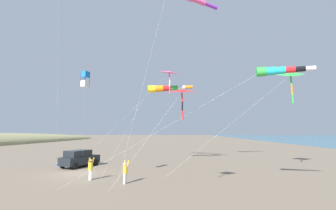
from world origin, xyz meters
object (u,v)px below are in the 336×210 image
object	(u,v)px
person_child_green_jacket	(125,171)
kite_delta_checkered_midright	(182,92)
kite_windsock_long_streamer_left	(277,71)
parked_car	(80,158)
cooler_box	(60,164)
kite_delta_green_low_center	(291,75)
kite_windsock_red_high_left	(164,88)
person_adult_flyer	(91,168)
kite_box_white_trailing	(85,79)
kite_delta_striped_overhead	(169,73)

from	to	relation	value
person_child_green_jacket	kite_delta_checkered_midright	distance (m)	7.46
kite_windsock_long_streamer_left	parked_car	bearing A→B (deg)	-26.83
cooler_box	kite_delta_green_low_center	size ratio (longest dim) A/B	0.05
kite_windsock_red_high_left	kite_windsock_long_streamer_left	world-z (taller)	kite_windsock_red_high_left
parked_car	person_adult_flyer	size ratio (longest dim) A/B	2.60
kite_box_white_trailing	person_child_green_jacket	bearing A→B (deg)	-170.81
person_child_green_jacket	kite_delta_green_low_center	xyz separation A→B (m)	(-15.19, -5.54, 8.67)
person_child_green_jacket	kite_windsock_red_high_left	size ratio (longest dim) A/B	0.17
kite_delta_checkered_midright	person_child_green_jacket	bearing A→B (deg)	-30.76
kite_windsock_long_streamer_left	kite_delta_green_low_center	world-z (taller)	kite_delta_green_low_center
person_adult_flyer	kite_windsock_red_high_left	bearing A→B (deg)	-119.87
parked_car	kite_delta_checkered_midright	xyz separation A→B (m)	(-11.59, 9.71, 5.46)
cooler_box	kite_windsock_red_high_left	distance (m)	14.97
kite_box_white_trailing	parked_car	bearing A→B (deg)	-62.46
person_child_green_jacket	kite_delta_green_low_center	size ratio (longest dim) A/B	0.13
kite_delta_green_low_center	kite_delta_striped_overhead	xyz separation A→B (m)	(12.50, -2.91, 1.31)
kite_delta_checkered_midright	kite_box_white_trailing	world-z (taller)	kite_box_white_trailing
person_child_green_jacket	kite_box_white_trailing	world-z (taller)	kite_box_white_trailing
person_adult_flyer	kite_delta_green_low_center	world-z (taller)	kite_delta_green_low_center
parked_car	kite_windsock_long_streamer_left	bearing A→B (deg)	153.17
cooler_box	person_adult_flyer	world-z (taller)	person_adult_flyer
kite_delta_green_low_center	person_adult_flyer	bearing A→B (deg)	14.08
person_child_green_jacket	kite_delta_checkered_midright	size ratio (longest dim) A/B	0.25
parked_car	kite_windsock_red_high_left	size ratio (longest dim) A/B	0.48
parked_car	kite_delta_checkered_midright	world-z (taller)	kite_delta_checkered_midright
parked_car	kite_delta_striped_overhead	bearing A→B (deg)	-172.45
kite_delta_checkered_midright	kite_windsock_long_streamer_left	bearing A→B (deg)	-174.07
cooler_box	kite_delta_green_low_center	bearing A→B (deg)	175.23
parked_car	person_adult_flyer	bearing A→B (deg)	123.53
person_child_green_jacket	kite_delta_striped_overhead	xyz separation A→B (m)	(-2.69, -8.45, 9.99)
kite_delta_checkered_midright	cooler_box	bearing A→B (deg)	-35.93
person_adult_flyer	kite_delta_striped_overhead	world-z (taller)	kite_delta_striped_overhead
parked_car	kite_delta_striped_overhead	size ratio (longest dim) A/B	0.37
parked_car	kite_windsock_long_streamer_left	xyz separation A→B (m)	(-17.90, 9.06, 6.92)
kite_delta_checkered_midright	kite_delta_striped_overhead	distance (m)	12.02
kite_windsock_red_high_left	kite_box_white_trailing	distance (m)	11.67
person_child_green_jacket	kite_delta_checkered_midright	bearing A→B (deg)	149.24
cooler_box	kite_delta_striped_overhead	bearing A→B (deg)	-176.16
cooler_box	kite_box_white_trailing	distance (m)	12.95
person_adult_flyer	kite_delta_striped_overhead	distance (m)	13.74
person_child_green_jacket	kite_delta_striped_overhead	distance (m)	13.35
kite_windsock_long_streamer_left	person_child_green_jacket	bearing A→B (deg)	-10.25
person_child_green_jacket	person_adult_flyer	bearing A→B (deg)	-16.63
cooler_box	kite_box_white_trailing	world-z (taller)	kite_box_white_trailing
kite_windsock_long_streamer_left	kite_delta_green_low_center	bearing A→B (deg)	-121.24
person_adult_flyer	kite_box_white_trailing	distance (m)	7.10
kite_windsock_red_high_left	kite_delta_green_low_center	world-z (taller)	kite_delta_green_low_center
parked_car	kite_windsock_red_high_left	world-z (taller)	kite_windsock_red_high_left
person_child_green_jacket	kite_delta_striped_overhead	size ratio (longest dim) A/B	0.13
kite_delta_checkered_midright	kite_delta_green_low_center	size ratio (longest dim) A/B	0.50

